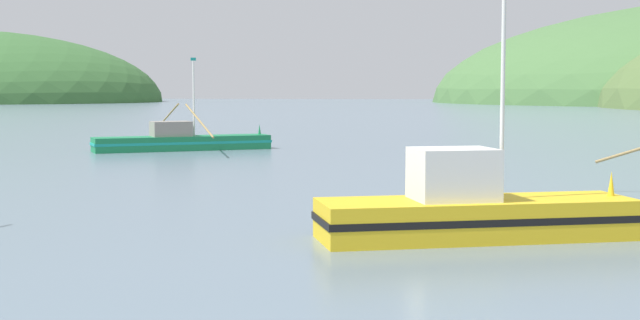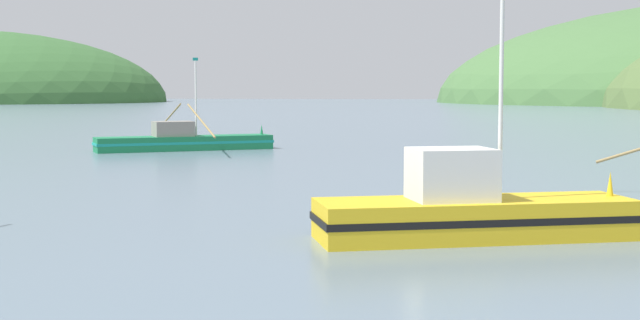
# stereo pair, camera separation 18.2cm
# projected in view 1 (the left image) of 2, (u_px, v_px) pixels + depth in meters

# --- Properties ---
(fishing_boat_green) EXTENTS (11.37, 13.35, 6.12)m
(fishing_boat_green) POSITION_uv_depth(u_px,v_px,m) (181.00, 141.00, 58.77)
(fishing_boat_green) COLOR #197A47
(fishing_boat_green) RESTS_ON ground
(fishing_boat_yellow) EXTENTS (9.18, 4.97, 7.35)m
(fishing_boat_yellow) POSITION_uv_depth(u_px,v_px,m) (473.00, 211.00, 24.52)
(fishing_boat_yellow) COLOR gold
(fishing_boat_yellow) RESTS_ON ground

